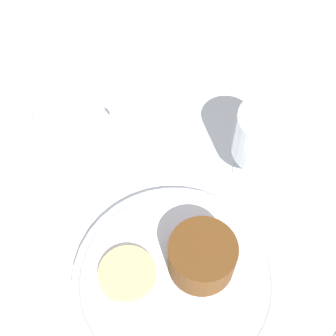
{
  "coord_description": "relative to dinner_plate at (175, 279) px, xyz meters",
  "views": [
    {
      "loc": [
        0.11,
        -0.18,
        0.53
      ],
      "look_at": [
        -0.05,
        0.1,
        0.04
      ],
      "focal_mm": 50.0,
      "sensor_mm": 36.0,
      "label": 1
    }
  ],
  "objects": [
    {
      "name": "spoon",
      "position": [
        -0.19,
        0.14,
        0.0
      ],
      "size": [
        0.04,
        0.12,
        0.0
      ],
      "color": "silver",
      "rests_on": "saucer"
    },
    {
      "name": "dessert_cake",
      "position": [
        0.02,
        0.03,
        0.03
      ],
      "size": [
        0.08,
        0.08,
        0.05
      ],
      "color": "#563314",
      "rests_on": "dinner_plate"
    },
    {
      "name": "coffee_cup",
      "position": [
        -0.24,
        0.15,
        0.04
      ],
      "size": [
        0.11,
        0.08,
        0.06
      ],
      "color": "white",
      "rests_on": "saucer"
    },
    {
      "name": "ground_plane",
      "position": [
        -0.02,
        0.02,
        -0.01
      ],
      "size": [
        3.0,
        3.0,
        0.0
      ],
      "primitive_type": "plane",
      "color": "white"
    },
    {
      "name": "wine_glass",
      "position": [
        0.02,
        0.19,
        0.07
      ],
      "size": [
        0.08,
        0.08,
        0.11
      ],
      "color": "silver",
      "rests_on": "ground_plane"
    },
    {
      "name": "saucer",
      "position": [
        -0.24,
        0.15,
        -0.0
      ],
      "size": [
        0.15,
        0.15,
        0.01
      ],
      "color": "white",
      "rests_on": "ground_plane"
    },
    {
      "name": "dinner_plate",
      "position": [
        0.0,
        0.0,
        0.0
      ],
      "size": [
        0.24,
        0.24,
        0.01
      ],
      "color": "white",
      "rests_on": "ground_plane"
    },
    {
      "name": "pineapple_slice",
      "position": [
        -0.05,
        -0.02,
        0.01
      ],
      "size": [
        0.07,
        0.07,
        0.01
      ],
      "color": "#EFE075",
      "rests_on": "dinner_plate"
    }
  ]
}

